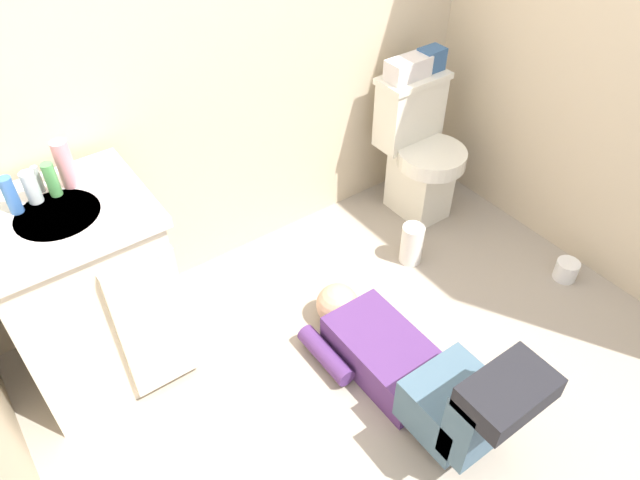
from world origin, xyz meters
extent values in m
cube|color=#9F9384|center=(0.00, 0.00, -0.02)|extent=(3.04, 3.17, 0.04)
cube|color=beige|center=(0.00, 1.12, 1.20)|extent=(2.70, 0.08, 2.40)
cube|color=white|center=(0.89, 0.78, 0.19)|extent=(0.22, 0.30, 0.38)
cylinder|color=white|center=(0.89, 0.72, 0.38)|extent=(0.35, 0.35, 0.08)
cube|color=white|center=(0.89, 0.91, 0.55)|extent=(0.34, 0.17, 0.34)
cube|color=white|center=(0.89, 0.91, 0.73)|extent=(0.36, 0.19, 0.03)
cube|color=beige|center=(-0.86, 0.77, 0.39)|extent=(0.56, 0.48, 0.78)
cube|color=silver|center=(-0.86, 0.77, 0.80)|extent=(0.60, 0.52, 0.04)
cylinder|color=silver|center=(-0.86, 0.75, 0.79)|extent=(0.28, 0.28, 0.05)
cube|color=beige|center=(-0.71, 0.52, 0.37)|extent=(0.26, 0.03, 0.66)
cylinder|color=silver|center=(-0.86, 0.91, 0.87)|extent=(0.02, 0.02, 0.10)
cube|color=#512D6B|center=(0.05, 0.07, 0.09)|extent=(0.29, 0.52, 0.17)
sphere|color=tan|center=(0.05, 0.40, 0.10)|extent=(0.19, 0.19, 0.19)
cube|color=#435F72|center=(0.05, -0.29, 0.18)|extent=(0.31, 0.28, 0.20)
cube|color=#435F72|center=(0.05, -0.43, 0.30)|extent=(0.31, 0.12, 0.32)
cube|color=black|center=(0.05, -0.47, 0.47)|extent=(0.31, 0.19, 0.09)
cylinder|color=#512D6B|center=(-0.14, 0.23, 0.06)|extent=(0.08, 0.30, 0.08)
cube|color=silver|center=(0.84, 0.91, 0.80)|extent=(0.22, 0.11, 0.10)
cube|color=#33598C|center=(0.99, 0.91, 0.81)|extent=(0.12, 0.09, 0.11)
cylinder|color=#3A6DBD|center=(-0.97, 0.84, 0.89)|extent=(0.04, 0.04, 0.14)
cylinder|color=silver|center=(-0.90, 0.86, 0.88)|extent=(0.05, 0.05, 0.12)
cylinder|color=#4F9E52|center=(-0.83, 0.86, 0.88)|extent=(0.04, 0.04, 0.13)
cylinder|color=pink|center=(-0.77, 0.89, 0.91)|extent=(0.06, 0.06, 0.18)
cylinder|color=white|center=(0.59, 0.50, 0.11)|extent=(0.11, 0.11, 0.21)
cylinder|color=white|center=(1.11, -0.04, 0.05)|extent=(0.11, 0.11, 0.10)
camera|label=1|loc=(-1.05, -0.99, 2.06)|focal=33.21mm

